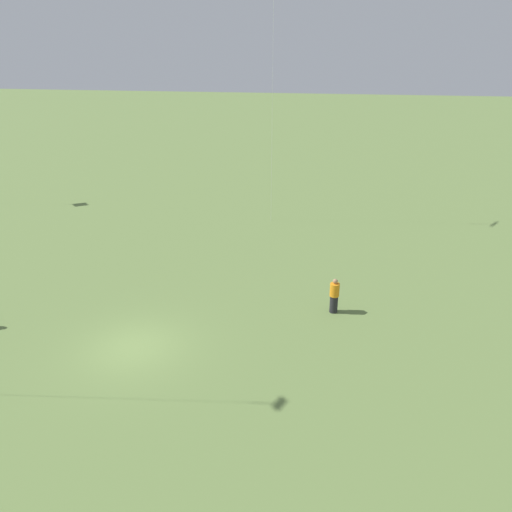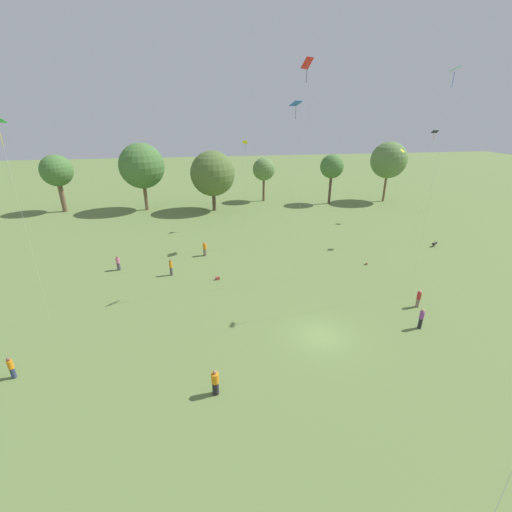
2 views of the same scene
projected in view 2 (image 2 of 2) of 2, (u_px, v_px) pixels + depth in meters
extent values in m
plane|color=olive|center=(321.00, 336.00, 26.29)|extent=(240.00, 240.00, 0.00)
cylinder|color=brown|center=(62.00, 197.00, 58.62)|extent=(0.79, 0.79, 5.06)
sphere|color=#477538|center=(56.00, 171.00, 56.90)|extent=(5.17, 5.17, 5.17)
cylinder|color=brown|center=(146.00, 196.00, 59.73)|extent=(0.60, 0.60, 4.76)
sphere|color=#477538|center=(142.00, 166.00, 57.72)|extent=(7.53, 7.53, 7.53)
cylinder|color=brown|center=(214.00, 200.00, 59.61)|extent=(0.61, 0.61, 3.56)
sphere|color=#516B33|center=(213.00, 174.00, 57.83)|extent=(7.54, 7.54, 7.54)
cylinder|color=brown|center=(264.00, 189.00, 66.03)|extent=(0.43, 0.43, 4.48)
sphere|color=#5B7F42|center=(264.00, 169.00, 64.56)|extent=(4.21, 4.21, 4.21)
cylinder|color=brown|center=(330.00, 190.00, 63.89)|extent=(0.50, 0.50, 5.27)
sphere|color=#477538|center=(332.00, 166.00, 62.26)|extent=(4.27, 4.27, 4.27)
cylinder|color=brown|center=(385.00, 188.00, 65.62)|extent=(0.44, 0.44, 5.27)
sphere|color=#5B7F42|center=(389.00, 160.00, 63.64)|extent=(6.62, 6.62, 6.62)
cylinder|color=#4C4C51|center=(119.00, 266.00, 37.20)|extent=(0.41, 0.41, 0.81)
cylinder|color=pink|center=(118.00, 261.00, 36.94)|extent=(0.48, 0.48, 0.57)
sphere|color=brown|center=(117.00, 257.00, 36.78)|extent=(0.24, 0.24, 0.24)
cylinder|color=#847056|center=(418.00, 303.00, 30.11)|extent=(0.38, 0.38, 0.77)
cylinder|color=#B72D2D|center=(419.00, 296.00, 29.83)|extent=(0.45, 0.45, 0.68)
sphere|color=beige|center=(420.00, 291.00, 29.65)|extent=(0.24, 0.24, 0.24)
cylinder|color=#232328|center=(216.00, 388.00, 20.71)|extent=(0.55, 0.55, 0.87)
cylinder|color=orange|center=(215.00, 378.00, 20.42)|extent=(0.64, 0.64, 0.65)
sphere|color=#A87A56|center=(215.00, 372.00, 20.25)|extent=(0.24, 0.24, 0.24)
cylinder|color=#333D5B|center=(13.00, 373.00, 22.01)|extent=(0.36, 0.36, 0.75)
cylinder|color=orange|center=(10.00, 364.00, 21.75)|extent=(0.42, 0.42, 0.61)
sphere|color=brown|center=(8.00, 359.00, 21.58)|extent=(0.24, 0.24, 0.24)
cylinder|color=#232328|center=(420.00, 323.00, 27.07)|extent=(0.35, 0.35, 0.90)
cylinder|color=purple|center=(422.00, 315.00, 26.78)|extent=(0.41, 0.41, 0.64)
sphere|color=tan|center=(423.00, 310.00, 26.61)|extent=(0.24, 0.24, 0.24)
cylinder|color=#4C4C51|center=(171.00, 271.00, 35.99)|extent=(0.40, 0.40, 0.88)
cylinder|color=orange|center=(171.00, 265.00, 35.69)|extent=(0.47, 0.47, 0.68)
sphere|color=brown|center=(170.00, 261.00, 35.52)|extent=(0.24, 0.24, 0.24)
cylinder|color=#847056|center=(205.00, 252.00, 40.97)|extent=(0.44, 0.44, 0.89)
cylinder|color=orange|center=(205.00, 246.00, 40.68)|extent=(0.52, 0.52, 0.61)
sphere|color=#A87A56|center=(204.00, 243.00, 40.52)|extent=(0.24, 0.24, 0.24)
cube|color=yellow|center=(402.00, 151.00, 51.21)|extent=(0.84, 0.82, 0.41)
cylinder|color=#E54C99|center=(402.00, 155.00, 51.44)|extent=(0.04, 0.04, 0.80)
cylinder|color=silver|center=(397.00, 186.00, 53.26)|extent=(0.01, 0.01, 10.62)
cube|color=red|center=(307.00, 63.00, 27.81)|extent=(1.17, 1.09, 0.83)
cylinder|color=black|center=(307.00, 75.00, 28.15)|extent=(0.04, 0.04, 1.15)
cylinder|color=silver|center=(301.00, 184.00, 31.59)|extent=(0.01, 0.01, 19.60)
cube|color=yellow|center=(245.00, 142.00, 47.14)|extent=(0.76, 0.65, 0.48)
cylinder|color=blue|center=(245.00, 147.00, 47.40)|extent=(0.04, 0.04, 0.92)
cylinder|color=silver|center=(246.00, 186.00, 49.48)|extent=(0.01, 0.01, 12.13)
cylinder|color=silver|center=(495.00, 512.00, 6.44)|extent=(0.01, 0.01, 17.76)
cube|color=black|center=(435.00, 132.00, 40.82)|extent=(0.82, 0.77, 0.35)
cylinder|color=orange|center=(434.00, 137.00, 41.04)|extent=(0.04, 0.04, 0.76)
cylinder|color=silver|center=(424.00, 189.00, 43.48)|extent=(0.01, 0.01, 13.78)
cube|color=blue|center=(296.00, 103.00, 38.89)|extent=(1.59, 1.54, 0.57)
cylinder|color=black|center=(296.00, 113.00, 39.29)|extent=(0.04, 0.04, 1.36)
cylinder|color=silver|center=(293.00, 178.00, 42.15)|extent=(0.01, 0.01, 16.86)
cube|color=green|center=(455.00, 69.00, 24.83)|extent=(0.82, 0.86, 0.35)
cylinder|color=blue|center=(453.00, 79.00, 25.11)|extent=(0.04, 0.04, 1.01)
cylinder|color=silver|center=(430.00, 197.00, 28.46)|extent=(0.01, 0.01, 18.81)
cylinder|color=yellow|center=(0.00, 135.00, 22.82)|extent=(0.04, 0.04, 1.51)
cylinder|color=silver|center=(26.00, 230.00, 25.41)|extent=(0.01, 0.01, 15.55)
cylinder|color=black|center=(434.00, 244.00, 43.78)|extent=(0.69, 0.54, 0.31)
sphere|color=black|center=(436.00, 243.00, 43.97)|extent=(0.27, 0.27, 0.27)
cylinder|color=black|center=(434.00, 246.00, 43.88)|extent=(0.14, 0.14, 0.23)
cube|color=#A58459|center=(367.00, 263.00, 38.64)|extent=(0.34, 0.35, 0.27)
cube|color=#933833|center=(217.00, 278.00, 35.13)|extent=(0.45, 0.36, 0.28)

